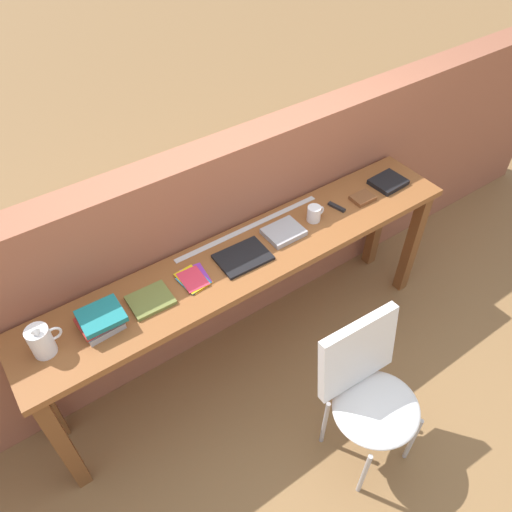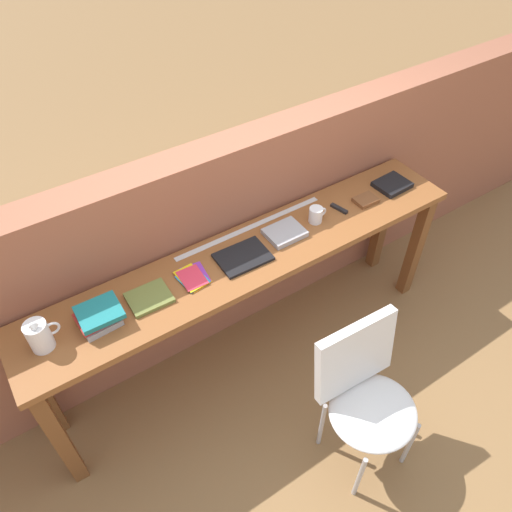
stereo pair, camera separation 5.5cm
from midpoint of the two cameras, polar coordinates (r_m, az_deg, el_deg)
name	(u,v)px [view 1 (the left image)]	position (r m, az deg, el deg)	size (l,w,h in m)	color
ground_plane	(279,384)	(3.15, 2.19, -14.38)	(40.00, 40.00, 0.00)	olive
brick_wall_back	(218,245)	(2.95, -4.89, 1.24)	(6.00, 0.20, 1.34)	#9E5B42
sideboard	(251,272)	(2.70, -1.19, -1.79)	(2.50, 0.44, 0.88)	brown
chair_white_moulded	(369,390)	(2.57, 12.19, -14.71)	(0.46, 0.47, 0.89)	white
pitcher_white	(41,341)	(2.34, -23.94, -8.87)	(0.14, 0.10, 0.18)	white
book_stack_leftmost	(101,320)	(2.37, -17.95, -6.99)	(0.21, 0.17, 0.08)	#9E9EA3
magazine_cycling	(151,300)	(2.43, -12.60, -4.95)	(0.20, 0.17, 0.02)	olive
pamphlet_pile_colourful	(194,279)	(2.48, -7.76, -2.63)	(0.16, 0.19, 0.01)	orange
book_open_centre	(243,257)	(2.57, -2.11, -0.14)	(0.27, 0.20, 0.02)	black
book_grey_hardcover	(284,232)	(2.70, 2.59, 2.75)	(0.20, 0.16, 0.03)	#9E9EA3
mug	(314,214)	(2.78, 6.12, 4.84)	(0.11, 0.08, 0.09)	white
multitool_folded	(337,207)	(2.90, 8.67, 5.56)	(0.02, 0.11, 0.02)	black
leather_journal_brown	(363,198)	(2.98, 11.57, 6.50)	(0.13, 0.10, 0.02)	brown
book_repair_rightmost	(388,182)	(3.14, 14.39, 8.18)	(0.20, 0.17, 0.03)	black
ruler_metal_back_edge	(249,227)	(2.74, -1.40, 3.28)	(0.92, 0.03, 0.00)	silver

